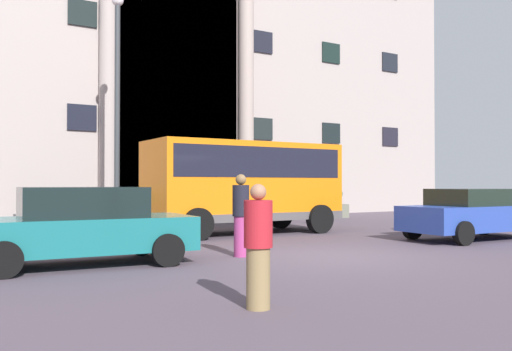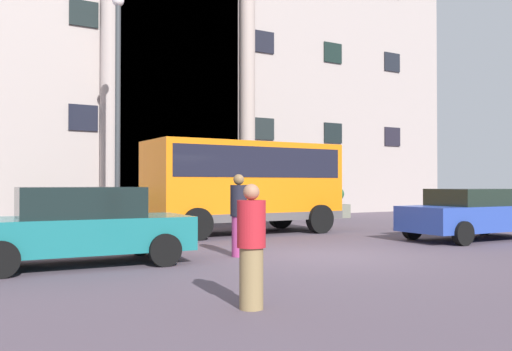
# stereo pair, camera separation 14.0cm
# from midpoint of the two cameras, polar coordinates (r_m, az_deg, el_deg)

# --- Properties ---
(ground_plane) EXTENTS (80.00, 64.00, 0.12)m
(ground_plane) POSITION_cam_midpoint_polar(r_m,az_deg,el_deg) (11.79, 7.64, -8.77)
(ground_plane) COLOR #524552
(office_building_facade) EXTENTS (37.33, 9.61, 19.21)m
(office_building_facade) POSITION_cam_midpoint_polar(r_m,az_deg,el_deg) (28.76, -15.40, 15.38)
(office_building_facade) COLOR #A2948F
(office_building_facade) RESTS_ON ground_plane
(orange_minibus) EXTENTS (6.04, 2.56, 2.83)m
(orange_minibus) POSITION_cam_midpoint_polar(r_m,az_deg,el_deg) (16.87, -1.04, -0.47)
(orange_minibus) COLOR orange
(orange_minibus) RESTS_ON ground_plane
(bus_stop_sign) EXTENTS (0.44, 0.08, 2.45)m
(bus_stop_sign) POSITION_cam_midpoint_polar(r_m,az_deg,el_deg) (20.77, 7.10, -0.97)
(bus_stop_sign) COLOR #99941F
(bus_stop_sign) RESTS_ON ground_plane
(hedge_planter_east) EXTENTS (1.51, 0.77, 1.39)m
(hedge_planter_east) POSITION_cam_midpoint_polar(r_m,az_deg,el_deg) (21.26, -7.21, -3.28)
(hedge_planter_east) COLOR gray
(hedge_planter_east) RESTS_ON ground_plane
(hedge_planter_entrance_right) EXTENTS (1.91, 0.98, 1.57)m
(hedge_planter_entrance_right) POSITION_cam_midpoint_polar(r_m,az_deg,el_deg) (24.78, 7.73, -2.74)
(hedge_planter_entrance_right) COLOR #666759
(hedge_planter_entrance_right) RESTS_ON ground_plane
(hedge_planter_far_east) EXTENTS (1.73, 0.77, 1.40)m
(hedge_planter_far_east) POSITION_cam_midpoint_polar(r_m,az_deg,el_deg) (20.15, -21.45, -3.34)
(hedge_planter_far_east) COLOR slate
(hedge_planter_far_east) RESTS_ON ground_plane
(hedge_planter_entrance_left) EXTENTS (2.01, 0.80, 1.45)m
(hedge_planter_entrance_left) POSITION_cam_midpoint_polar(r_m,az_deg,el_deg) (22.90, 1.00, -3.03)
(hedge_planter_entrance_left) COLOR #655E5E
(hedge_planter_entrance_left) RESTS_ON ground_plane
(parked_estate_mid) EXTENTS (4.22, 2.22, 1.50)m
(parked_estate_mid) POSITION_cam_midpoint_polar(r_m,az_deg,el_deg) (10.86, -17.81, -5.07)
(parked_estate_mid) COLOR #19676B
(parked_estate_mid) RESTS_ON ground_plane
(parked_sedan_far) EXTENTS (4.41, 2.09, 1.42)m
(parked_sedan_far) POSITION_cam_midpoint_polar(r_m,az_deg,el_deg) (16.25, 22.35, -3.73)
(parked_sedan_far) COLOR #27419A
(parked_sedan_far) RESTS_ON ground_plane
(motorcycle_near_kerb) EXTENTS (2.02, 0.76, 0.89)m
(motorcycle_near_kerb) POSITION_cam_midpoint_polar(r_m,az_deg,el_deg) (19.08, 18.17, -4.15)
(motorcycle_near_kerb) COLOR black
(motorcycle_near_kerb) RESTS_ON ground_plane
(pedestrian_child_trailing) EXTENTS (0.36, 0.36, 1.76)m
(pedestrian_child_trailing) POSITION_cam_midpoint_polar(r_m,az_deg,el_deg) (11.54, -1.50, -4.19)
(pedestrian_child_trailing) COLOR #A03470
(pedestrian_child_trailing) RESTS_ON ground_plane
(pedestrian_man_crossing) EXTENTS (0.36, 0.36, 1.56)m
(pedestrian_man_crossing) POSITION_cam_midpoint_polar(r_m,az_deg,el_deg) (6.75, 0.10, -7.52)
(pedestrian_man_crossing) COLOR olive
(pedestrian_man_crossing) RESTS_ON ground_plane
(lamppost_plaza_centre) EXTENTS (0.40, 0.40, 8.02)m
(lamppost_plaza_centre) POSITION_cam_midpoint_polar(r_m,az_deg,el_deg) (19.10, -14.23, 8.42)
(lamppost_plaza_centre) COLOR #35393D
(lamppost_plaza_centre) RESTS_ON ground_plane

